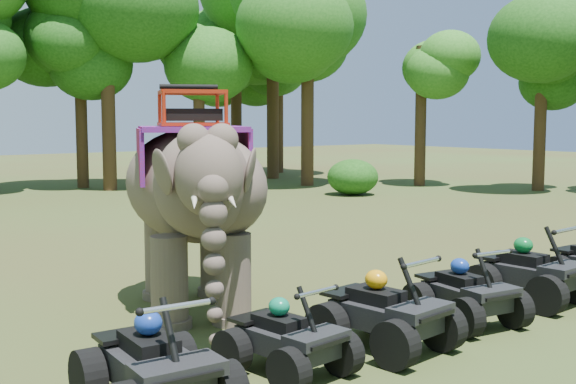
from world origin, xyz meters
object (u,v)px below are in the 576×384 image
atv_0 (155,352)px  atv_3 (466,284)px  elephant (194,199)px  atv_4 (531,263)px  atv_1 (287,328)px  atv_2 (385,302)px

atv_0 → atv_3: atv_0 is taller
elephant → atv_4: elephant is taller
atv_3 → atv_4: 1.92m
elephant → atv_4: (4.78, -3.08, -1.15)m
elephant → atv_3: (2.86, -3.22, -1.22)m
atv_1 → atv_4: bearing=-4.5°
elephant → atv_2: elephant is taller
atv_2 → atv_4: bearing=-2.5°
elephant → atv_4: bearing=-8.9°
atv_1 → elephant: bearing=72.7°
atv_1 → atv_2: 1.63m
elephant → atv_2: 3.68m
elephant → atv_1: elephant is taller
atv_0 → atv_3: bearing=6.1°
elephant → atv_1: 3.56m
atv_2 → elephant: bearing=100.1°
atv_1 → atv_4: (5.40, 0.19, 0.11)m
atv_3 → atv_0: bearing=-169.9°
atv_4 → atv_3: bearing=-179.5°
elephant → atv_1: bearing=-76.8°
atv_0 → atv_4: bearing=6.8°
elephant → atv_0: elephant is taller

